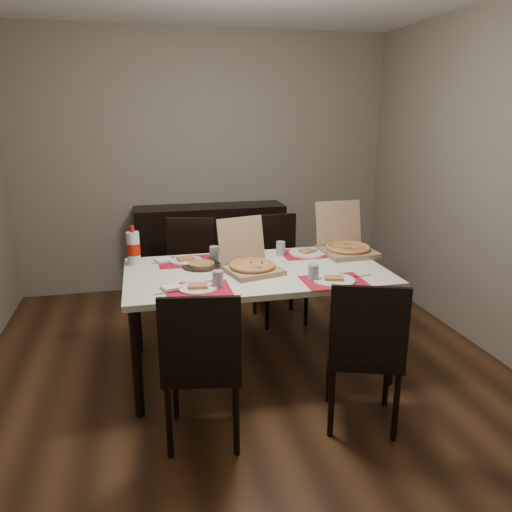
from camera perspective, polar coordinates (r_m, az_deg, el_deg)
name	(u,v)px	position (r m, az deg, el deg)	size (l,w,h in m)	color
ground	(247,374)	(3.70, -1.02, -13.30)	(3.80, 4.00, 0.02)	#432714
room_walls	(233,123)	(3.65, -2.63, 14.92)	(3.84, 4.02, 2.62)	gray
sideboard	(211,249)	(5.16, -5.19, 0.79)	(1.50, 0.40, 0.90)	black
dining_table	(256,279)	(3.51, 0.00, -2.62)	(1.80, 1.00, 0.75)	beige
chair_near_left	(202,362)	(2.77, -6.19, -11.93)	(0.48, 0.48, 0.93)	black
chair_near_right	(365,349)	(2.96, 12.31, -10.32)	(0.54, 0.54, 0.93)	black
chair_far_left	(189,268)	(4.35, -7.63, -1.38)	(0.52, 0.52, 0.93)	black
chair_far_right	(277,263)	(4.46, 2.47, -0.80)	(0.45, 0.45, 0.93)	black
setting_near_left	(200,286)	(3.12, -6.39, -3.41)	(0.47, 0.30, 0.11)	red
setting_near_right	(329,278)	(3.28, 8.31, -2.54)	(0.49, 0.30, 0.11)	red
setting_far_left	(191,259)	(3.70, -7.45, -0.31)	(0.50, 0.30, 0.11)	red
setting_far_right	(301,252)	(3.87, 5.15, 0.49)	(0.45, 0.30, 0.11)	red
napkin_loose	(275,272)	(3.40, 2.24, -1.88)	(0.12, 0.11, 0.02)	white
pizza_box_center	(250,263)	(3.44, -0.66, -0.84)	(0.43, 0.46, 0.35)	#8E6E52
pizza_box_right	(346,246)	(3.94, 10.25, 1.15)	(0.40, 0.44, 0.38)	#8E6E52
faina_plate	(202,265)	(3.57, -6.24, -1.03)	(0.28, 0.28, 0.03)	black
dip_bowl	(253,258)	(3.70, -0.40, -0.27)	(0.13, 0.13, 0.03)	white
soda_bottle	(133,248)	(3.68, -13.83, 0.86)	(0.10, 0.10, 0.29)	silver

